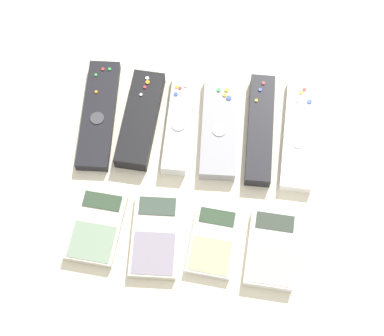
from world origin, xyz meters
name	(u,v)px	position (x,y,z in m)	size (l,w,h in m)	color
ground_plane	(190,191)	(0.00, 0.00, 0.00)	(3.00, 3.00, 0.00)	beige
remote_0	(99,114)	(-0.17, 0.12, 0.01)	(0.07, 0.21, 0.02)	black
remote_1	(140,119)	(-0.10, 0.12, 0.01)	(0.06, 0.19, 0.03)	black
remote_2	(179,121)	(-0.03, 0.13, 0.01)	(0.04, 0.20, 0.03)	silver
remote_3	(219,126)	(0.04, 0.12, 0.01)	(0.07, 0.20, 0.02)	gray
remote_4	(260,129)	(0.11, 0.13, 0.01)	(0.05, 0.21, 0.02)	black
remote_5	(299,134)	(0.18, 0.12, 0.01)	(0.06, 0.21, 0.02)	white
calculator_0	(97,227)	(-0.14, -0.08, 0.01)	(0.08, 0.13, 0.02)	beige
calculator_1	(155,235)	(-0.05, -0.09, 0.01)	(0.08, 0.14, 0.02)	beige
calculator_2	(213,241)	(0.05, -0.08, 0.01)	(0.08, 0.12, 0.01)	silver
calculator_3	(272,249)	(0.14, -0.09, 0.01)	(0.08, 0.13, 0.02)	silver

